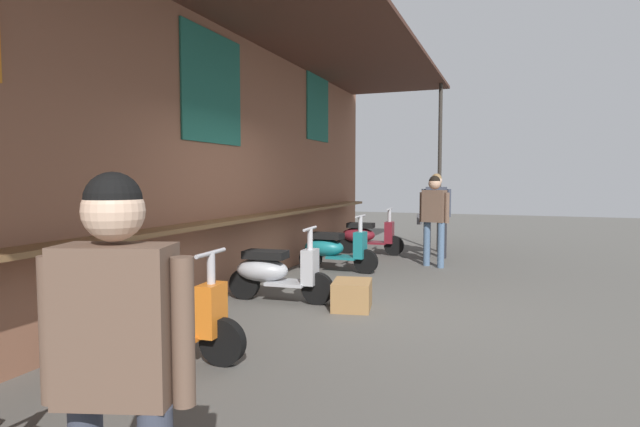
# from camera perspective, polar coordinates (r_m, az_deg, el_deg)

# --- Properties ---
(ground_plane) EXTENTS (35.17, 35.17, 0.00)m
(ground_plane) POSITION_cam_1_polar(r_m,az_deg,el_deg) (6.36, 4.00, -10.42)
(ground_plane) COLOR #56544F
(market_stall_facade) EXTENTS (12.56, 2.52, 3.80)m
(market_stall_facade) POSITION_cam_1_polar(r_m,az_deg,el_deg) (6.94, -10.97, 8.15)
(market_stall_facade) COLOR #8C5B44
(market_stall_facade) RESTS_ON ground_plane
(scooter_orange) EXTENTS (0.47, 1.40, 0.97)m
(scooter_orange) POSITION_cam_1_polar(r_m,az_deg,el_deg) (4.77, -17.05, -10.66)
(scooter_orange) COLOR orange
(scooter_orange) RESTS_ON ground_plane
(scooter_silver) EXTENTS (0.49, 1.40, 0.97)m
(scooter_silver) POSITION_cam_1_polar(r_m,az_deg,el_deg) (6.64, -5.10, -6.40)
(scooter_silver) COLOR #B2B5BA
(scooter_silver) RESTS_ON ground_plane
(scooter_teal) EXTENTS (0.46, 1.40, 0.97)m
(scooter_teal) POSITION_cam_1_polar(r_m,az_deg,el_deg) (8.74, 1.47, -3.89)
(scooter_teal) COLOR #197075
(scooter_teal) RESTS_ON ground_plane
(scooter_maroon) EXTENTS (0.47, 1.40, 0.97)m
(scooter_maroon) POSITION_cam_1_polar(r_m,az_deg,el_deg) (10.72, 5.15, -2.46)
(scooter_maroon) COLOR maroon
(scooter_maroon) RESTS_ON ground_plane
(shopper_with_handbag) EXTENTS (0.32, 0.66, 1.67)m
(shopper_with_handbag) POSITION_cam_1_polar(r_m,az_deg,el_deg) (10.43, 12.66, 0.75)
(shopper_with_handbag) COLOR #232328
(shopper_with_handbag) RESTS_ON ground_plane
(shopper_browsing) EXTENTS (0.31, 0.53, 1.60)m
(shopper_browsing) POSITION_cam_1_polar(r_m,az_deg,el_deg) (1.99, -21.57, -13.86)
(shopper_browsing) COLOR #383D4C
(shopper_browsing) RESTS_ON ground_plane
(shopper_passing) EXTENTS (0.30, 0.54, 1.62)m
(shopper_passing) POSITION_cam_1_polar(r_m,az_deg,el_deg) (9.33, 12.55, 0.26)
(shopper_passing) COLOR slate
(shopper_passing) RESTS_ON ground_plane
(merchandise_crate) EXTENTS (0.64, 0.55, 0.34)m
(merchandise_crate) POSITION_cam_1_polar(r_m,az_deg,el_deg) (6.29, 3.57, -9.00)
(merchandise_crate) COLOR olive
(merchandise_crate) RESTS_ON ground_plane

